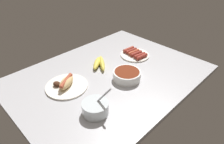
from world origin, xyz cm
name	(u,v)px	position (x,y,z in cm)	size (l,w,h in cm)	color
ground_plane	(110,76)	(0.00, 0.00, -1.50)	(120.00, 90.00, 3.00)	#B2B2B7
bowl_coleslaw	(95,107)	(-28.45, -19.33, 3.57)	(13.27, 13.27, 15.99)	silver
bowl_chili	(127,75)	(4.14, -10.96, 3.03)	(16.95, 16.95, 5.56)	white
plate_hotdog_assembled	(66,84)	(-26.92, 8.60, 1.74)	(24.66, 24.66, 5.61)	white
banana_bunch	(99,63)	(2.76, 12.71, 1.89)	(16.71, 17.42, 3.83)	#E5D14C
plate_sausages	(135,54)	(30.74, 4.70, 1.34)	(21.14, 21.14, 3.59)	white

